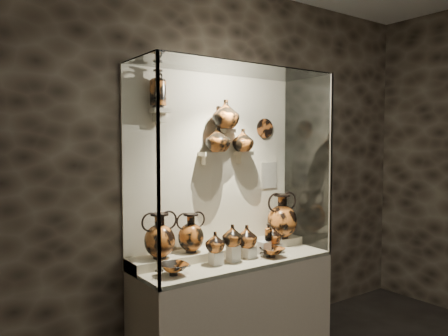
{
  "coord_description": "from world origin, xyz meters",
  "views": [
    {
      "loc": [
        -2.14,
        -0.69,
        1.8
      ],
      "look_at": [
        -0.07,
        2.22,
        1.59
      ],
      "focal_mm": 35.0,
      "sensor_mm": 36.0,
      "label": 1
    }
  ],
  "objects_px": {
    "jug_c": "(246,236)",
    "ovoid_vase_c": "(243,140)",
    "amphora_mid": "(191,233)",
    "lekythos_small": "(268,231)",
    "kylix_right": "(272,251)",
    "ovoid_vase_b": "(226,114)",
    "lekythos_tall": "(158,86)",
    "kylix_left": "(173,268)",
    "ovoid_vase_a": "(218,139)",
    "jug_a": "(215,242)",
    "jug_b": "(232,235)",
    "amphora_right": "(282,216)",
    "jug_e": "(273,235)",
    "amphora_left": "(160,235)"
  },
  "relations": [
    {
      "from": "jug_e",
      "to": "lekythos_small",
      "type": "xyz_separation_m",
      "value": [
        -0.08,
        -0.03,
        0.05
      ]
    },
    {
      "from": "jug_c",
      "to": "kylix_left",
      "type": "height_order",
      "value": "jug_c"
    },
    {
      "from": "amphora_mid",
      "to": "ovoid_vase_a",
      "type": "distance_m",
      "value": 0.82
    },
    {
      "from": "amphora_left",
      "to": "jug_e",
      "type": "relative_size",
      "value": 2.26
    },
    {
      "from": "ovoid_vase_b",
      "to": "ovoid_vase_c",
      "type": "height_order",
      "value": "ovoid_vase_b"
    },
    {
      "from": "jug_a",
      "to": "jug_b",
      "type": "distance_m",
      "value": 0.16
    },
    {
      "from": "jug_b",
      "to": "lekythos_tall",
      "type": "relative_size",
      "value": 0.52
    },
    {
      "from": "jug_c",
      "to": "ovoid_vase_a",
      "type": "xyz_separation_m",
      "value": [
        -0.14,
        0.22,
        0.82
      ]
    },
    {
      "from": "amphora_mid",
      "to": "kylix_left",
      "type": "distance_m",
      "value": 0.45
    },
    {
      "from": "jug_a",
      "to": "jug_c",
      "type": "relative_size",
      "value": 0.87
    },
    {
      "from": "kylix_left",
      "to": "ovoid_vase_c",
      "type": "relative_size",
      "value": 1.32
    },
    {
      "from": "amphora_left",
      "to": "jug_e",
      "type": "distance_m",
      "value": 1.03
    },
    {
      "from": "jug_a",
      "to": "kylix_right",
      "type": "relative_size",
      "value": 0.65
    },
    {
      "from": "jug_b",
      "to": "amphora_right",
      "type": "bearing_deg",
      "value": 1.26
    },
    {
      "from": "kylix_left",
      "to": "amphora_right",
      "type": "bearing_deg",
      "value": 2.09
    },
    {
      "from": "amphora_mid",
      "to": "ovoid_vase_c",
      "type": "relative_size",
      "value": 1.59
    },
    {
      "from": "amphora_left",
      "to": "ovoid_vase_b",
      "type": "xyz_separation_m",
      "value": [
        0.65,
        0.03,
        0.96
      ]
    },
    {
      "from": "jug_a",
      "to": "jug_c",
      "type": "bearing_deg",
      "value": -10.43
    },
    {
      "from": "amphora_right",
      "to": "jug_b",
      "type": "bearing_deg",
      "value": 175.32
    },
    {
      "from": "lekythos_tall",
      "to": "ovoid_vase_a",
      "type": "distance_m",
      "value": 0.67
    },
    {
      "from": "kylix_left",
      "to": "ovoid_vase_a",
      "type": "bearing_deg",
      "value": 17.97
    },
    {
      "from": "amphora_left",
      "to": "jug_a",
      "type": "bearing_deg",
      "value": -29.47
    },
    {
      "from": "jug_e",
      "to": "ovoid_vase_c",
      "type": "relative_size",
      "value": 0.78
    },
    {
      "from": "jug_e",
      "to": "kylix_right",
      "type": "xyz_separation_m",
      "value": [
        -0.11,
        -0.11,
        -0.11
      ]
    },
    {
      "from": "kylix_right",
      "to": "ovoid_vase_a",
      "type": "distance_m",
      "value": 1.06
    },
    {
      "from": "jug_e",
      "to": "kylix_right",
      "type": "height_order",
      "value": "jug_e"
    },
    {
      "from": "kylix_right",
      "to": "amphora_right",
      "type": "bearing_deg",
      "value": 23.04
    },
    {
      "from": "kylix_right",
      "to": "ovoid_vase_a",
      "type": "relative_size",
      "value": 1.11
    },
    {
      "from": "amphora_mid",
      "to": "jug_c",
      "type": "distance_m",
      "value": 0.47
    },
    {
      "from": "amphora_mid",
      "to": "ovoid_vase_c",
      "type": "height_order",
      "value": "ovoid_vase_c"
    },
    {
      "from": "lekythos_tall",
      "to": "jug_a",
      "type": "bearing_deg",
      "value": -31.16
    },
    {
      "from": "amphora_right",
      "to": "kylix_left",
      "type": "bearing_deg",
      "value": 170.88
    },
    {
      "from": "ovoid_vase_b",
      "to": "kylix_right",
      "type": "bearing_deg",
      "value": -62.91
    },
    {
      "from": "amphora_left",
      "to": "lekythos_small",
      "type": "distance_m",
      "value": 0.95
    },
    {
      "from": "jug_a",
      "to": "lekythos_small",
      "type": "xyz_separation_m",
      "value": [
        0.54,
        -0.02,
        0.02
      ]
    },
    {
      "from": "amphora_right",
      "to": "lekythos_tall",
      "type": "distance_m",
      "value": 1.67
    },
    {
      "from": "lekythos_tall",
      "to": "ovoid_vase_a",
      "type": "xyz_separation_m",
      "value": [
        0.54,
        -0.04,
        -0.41
      ]
    },
    {
      "from": "kylix_left",
      "to": "ovoid_vase_c",
      "type": "xyz_separation_m",
      "value": [
        0.87,
        0.3,
        0.94
      ]
    },
    {
      "from": "jug_b",
      "to": "ovoid_vase_b",
      "type": "xyz_separation_m",
      "value": [
        0.1,
        0.24,
        0.99
      ]
    },
    {
      "from": "jug_a",
      "to": "jug_b",
      "type": "relative_size",
      "value": 0.93
    },
    {
      "from": "jug_c",
      "to": "ovoid_vase_c",
      "type": "height_order",
      "value": "ovoid_vase_c"
    },
    {
      "from": "amphora_left",
      "to": "kylix_right",
      "type": "xyz_separation_m",
      "value": [
        0.9,
        -0.29,
        -0.2
      ]
    },
    {
      "from": "jug_a",
      "to": "ovoid_vase_b",
      "type": "relative_size",
      "value": 0.66
    },
    {
      "from": "lekythos_small",
      "to": "kylix_right",
      "type": "distance_m",
      "value": 0.18
    },
    {
      "from": "jug_b",
      "to": "jug_e",
      "type": "distance_m",
      "value": 0.47
    },
    {
      "from": "lekythos_small",
      "to": "ovoid_vase_a",
      "type": "height_order",
      "value": "ovoid_vase_a"
    },
    {
      "from": "kylix_right",
      "to": "lekythos_tall",
      "type": "bearing_deg",
      "value": 143.45
    },
    {
      "from": "kylix_left",
      "to": "jug_a",
      "type": "bearing_deg",
      "value": 0.04
    },
    {
      "from": "kylix_left",
      "to": "ovoid_vase_c",
      "type": "bearing_deg",
      "value": 10.99
    },
    {
      "from": "amphora_mid",
      "to": "amphora_right",
      "type": "relative_size",
      "value": 0.77
    }
  ]
}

